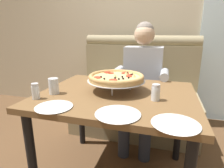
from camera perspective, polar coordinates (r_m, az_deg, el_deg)
back_wall_with_window at (r=2.78m, az=9.98°, el=20.10°), size 6.00×0.12×2.80m
booth_bench at (r=2.34m, az=7.23°, el=-3.81°), size 1.44×0.78×1.13m
dining_table at (r=1.41m, az=1.50°, el=-6.36°), size 1.11×0.91×0.74m
diner_main at (r=1.99m, az=8.99°, el=1.96°), size 0.54×0.64×1.27m
pizza at (r=1.39m, az=1.34°, el=1.95°), size 0.43×0.43×0.14m
shaker_parmesan at (r=1.34m, az=-22.24°, el=-2.35°), size 0.05×0.05×0.11m
shaker_oregano at (r=1.24m, az=13.14°, el=-2.86°), size 0.06×0.06×0.11m
plate_near_left at (r=1.02m, az=1.79°, el=-8.78°), size 0.25×0.25×0.02m
plate_near_right at (r=0.97m, az=18.78°, el=-11.10°), size 0.23×0.23×0.02m
plate_far_side at (r=1.16m, az=-17.27°, el=-6.36°), size 0.22×0.22×0.02m
drinking_glass at (r=1.41m, az=-17.31°, el=-0.82°), size 0.07×0.07×0.11m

